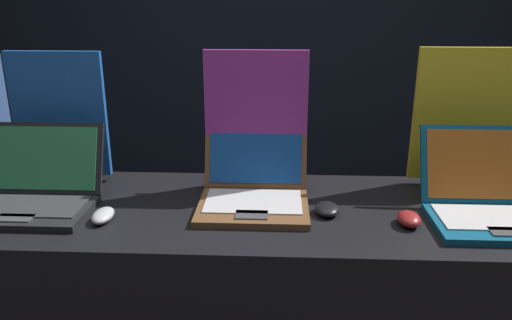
{
  "coord_description": "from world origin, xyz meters",
  "views": [
    {
      "loc": [
        0.06,
        -1.07,
        1.49
      ],
      "look_at": [
        -0.0,
        0.29,
        1.04
      ],
      "focal_mm": 35.0,
      "sensor_mm": 36.0,
      "label": 1
    }
  ],
  "objects_px": {
    "mouse_front": "(103,215)",
    "laptop_middle": "(254,183)",
    "laptop_front": "(35,190)",
    "promo_stand_middle": "(256,124)",
    "mouse_back": "(409,219)",
    "promo_stand_back": "(466,122)",
    "laptop_back": "(490,199)",
    "mouse_middle": "(327,209)",
    "promo_stand_front": "(60,121)"
  },
  "relations": [
    {
      "from": "laptop_back",
      "to": "mouse_back",
      "type": "distance_m",
      "value": 0.25
    },
    {
      "from": "mouse_middle",
      "to": "mouse_back",
      "type": "bearing_deg",
      "value": -15.93
    },
    {
      "from": "mouse_front",
      "to": "laptop_middle",
      "type": "height_order",
      "value": "laptop_middle"
    },
    {
      "from": "laptop_front",
      "to": "laptop_middle",
      "type": "bearing_deg",
      "value": 6.09
    },
    {
      "from": "laptop_front",
      "to": "promo_stand_front",
      "type": "bearing_deg",
      "value": 90.0
    },
    {
      "from": "mouse_middle",
      "to": "laptop_back",
      "type": "relative_size",
      "value": 0.27
    },
    {
      "from": "laptop_front",
      "to": "promo_stand_back",
      "type": "relative_size",
      "value": 0.79
    },
    {
      "from": "laptop_back",
      "to": "mouse_middle",
      "type": "bearing_deg",
      "value": 179.67
    },
    {
      "from": "laptop_middle",
      "to": "promo_stand_back",
      "type": "height_order",
      "value": "promo_stand_back"
    },
    {
      "from": "laptop_middle",
      "to": "promo_stand_back",
      "type": "bearing_deg",
      "value": 14.84
    },
    {
      "from": "laptop_middle",
      "to": "promo_stand_middle",
      "type": "bearing_deg",
      "value": 90.0
    },
    {
      "from": "laptop_back",
      "to": "laptop_middle",
      "type": "bearing_deg",
      "value": 173.0
    },
    {
      "from": "mouse_front",
      "to": "laptop_back",
      "type": "bearing_deg",
      "value": 3.75
    },
    {
      "from": "laptop_middle",
      "to": "promo_stand_middle",
      "type": "relative_size",
      "value": 0.78
    },
    {
      "from": "laptop_back",
      "to": "promo_stand_middle",
      "type": "bearing_deg",
      "value": 163.08
    },
    {
      "from": "laptop_front",
      "to": "promo_stand_middle",
      "type": "relative_size",
      "value": 0.8
    },
    {
      "from": "laptop_front",
      "to": "laptop_middle",
      "type": "distance_m",
      "value": 0.65
    },
    {
      "from": "mouse_front",
      "to": "promo_stand_back",
      "type": "bearing_deg",
      "value": 16.94
    },
    {
      "from": "mouse_middle",
      "to": "mouse_back",
      "type": "relative_size",
      "value": 1.05
    },
    {
      "from": "laptop_front",
      "to": "promo_stand_middle",
      "type": "height_order",
      "value": "promo_stand_middle"
    },
    {
      "from": "mouse_back",
      "to": "mouse_front",
      "type": "bearing_deg",
      "value": -179.22
    },
    {
      "from": "promo_stand_front",
      "to": "laptop_middle",
      "type": "xyz_separation_m",
      "value": [
        0.65,
        -0.16,
        -0.15
      ]
    },
    {
      "from": "laptop_middle",
      "to": "mouse_back",
      "type": "xyz_separation_m",
      "value": [
        0.43,
        -0.14,
        -0.04
      ]
    },
    {
      "from": "promo_stand_front",
      "to": "promo_stand_back",
      "type": "bearing_deg",
      "value": 0.95
    },
    {
      "from": "mouse_back",
      "to": "promo_stand_back",
      "type": "relative_size",
      "value": 0.2
    },
    {
      "from": "mouse_front",
      "to": "mouse_back",
      "type": "bearing_deg",
      "value": 0.78
    },
    {
      "from": "promo_stand_front",
      "to": "mouse_middle",
      "type": "bearing_deg",
      "value": -15.27
    },
    {
      "from": "mouse_front",
      "to": "mouse_back",
      "type": "relative_size",
      "value": 1.12
    },
    {
      "from": "laptop_front",
      "to": "mouse_middle",
      "type": "bearing_deg",
      "value": -0.71
    },
    {
      "from": "promo_stand_middle",
      "to": "laptop_back",
      "type": "distance_m",
      "value": 0.72
    },
    {
      "from": "laptop_front",
      "to": "mouse_back",
      "type": "height_order",
      "value": "laptop_front"
    },
    {
      "from": "mouse_middle",
      "to": "mouse_front",
      "type": "bearing_deg",
      "value": -173.33
    },
    {
      "from": "promo_stand_front",
      "to": "promo_stand_back",
      "type": "relative_size",
      "value": 0.96
    },
    {
      "from": "promo_stand_middle",
      "to": "promo_stand_back",
      "type": "relative_size",
      "value": 0.99
    },
    {
      "from": "mouse_front",
      "to": "promo_stand_middle",
      "type": "relative_size",
      "value": 0.23
    },
    {
      "from": "promo_stand_front",
      "to": "mouse_back",
      "type": "relative_size",
      "value": 4.83
    },
    {
      "from": "laptop_back",
      "to": "promo_stand_back",
      "type": "bearing_deg",
      "value": 90.0
    },
    {
      "from": "mouse_front",
      "to": "promo_stand_middle",
      "type": "bearing_deg",
      "value": 33.43
    },
    {
      "from": "mouse_back",
      "to": "promo_stand_back",
      "type": "height_order",
      "value": "promo_stand_back"
    },
    {
      "from": "laptop_front",
      "to": "laptop_back",
      "type": "relative_size",
      "value": 1.02
    },
    {
      "from": "laptop_front",
      "to": "laptop_middle",
      "type": "height_order",
      "value": "laptop_middle"
    },
    {
      "from": "mouse_middle",
      "to": "laptop_back",
      "type": "distance_m",
      "value": 0.46
    },
    {
      "from": "laptop_middle",
      "to": "laptop_back",
      "type": "xyz_separation_m",
      "value": [
        0.67,
        -0.08,
        -0.01
      ]
    },
    {
      "from": "promo_stand_front",
      "to": "mouse_front",
      "type": "bearing_deg",
      "value": -53.29
    },
    {
      "from": "promo_stand_front",
      "to": "laptop_middle",
      "type": "height_order",
      "value": "promo_stand_front"
    },
    {
      "from": "laptop_back",
      "to": "laptop_front",
      "type": "bearing_deg",
      "value": 179.43
    },
    {
      "from": "promo_stand_front",
      "to": "mouse_middle",
      "type": "height_order",
      "value": "promo_stand_front"
    },
    {
      "from": "laptop_front",
      "to": "promo_stand_front",
      "type": "relative_size",
      "value": 0.82
    },
    {
      "from": "promo_stand_front",
      "to": "laptop_back",
      "type": "bearing_deg",
      "value": -10.24
    },
    {
      "from": "mouse_back",
      "to": "laptop_middle",
      "type": "bearing_deg",
      "value": 161.83
    }
  ]
}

